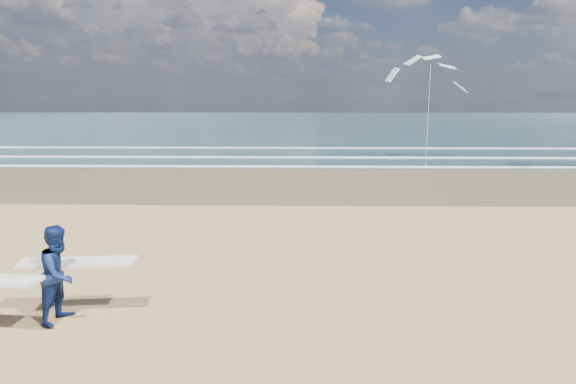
{
  "coord_description": "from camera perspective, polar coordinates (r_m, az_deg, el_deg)",
  "views": [
    {
      "loc": [
        4.49,
        -7.51,
        4.21
      ],
      "look_at": [
        4.17,
        6.0,
        1.67
      ],
      "focal_mm": 32.0,
      "sensor_mm": 36.0,
      "label": 1
    }
  ],
  "objects": [
    {
      "name": "ocean",
      "position": [
        81.12,
        12.47,
        7.45
      ],
      "size": [
        220.0,
        100.0,
        0.02
      ],
      "primitive_type": "cube",
      "color": "#1B393B",
      "rests_on": "ground"
    },
    {
      "name": "foam_breakers",
      "position": [
        39.06,
        24.78,
        3.57
      ],
      "size": [
        220.0,
        11.7,
        0.05
      ],
      "color": "white",
      "rests_on": "ground"
    },
    {
      "name": "surfer_far",
      "position": [
        10.66,
        -23.89,
        -8.18
      ],
      "size": [
        2.25,
        1.25,
        1.86
      ],
      "color": "#0E1E4E",
      "rests_on": "ground"
    },
    {
      "name": "kite_1",
      "position": [
        34.21,
        15.41,
        10.28
      ],
      "size": [
        5.39,
        4.69,
        7.73
      ],
      "color": "slate",
      "rests_on": "ground"
    }
  ]
}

